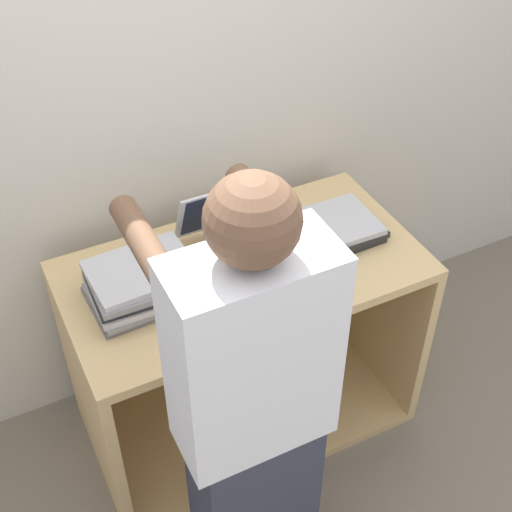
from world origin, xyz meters
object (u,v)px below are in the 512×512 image
(laptop_open, at_px, (236,245))
(person, at_px, (252,422))
(laptop_stack_left, at_px, (142,284))
(laptop_stack_right, at_px, (331,230))

(laptop_open, bearing_deg, person, -111.53)
(laptop_stack_left, bearing_deg, laptop_open, 9.05)
(person, bearing_deg, laptop_stack_left, 100.03)
(laptop_open, distance_m, laptop_stack_right, 0.34)
(laptop_stack_left, xyz_separation_m, person, (0.10, -0.57, -0.07))
(laptop_open, xyz_separation_m, laptop_stack_left, (-0.35, -0.06, 0.01))
(laptop_stack_right, height_order, person, person)
(laptop_open, relative_size, laptop_stack_left, 1.01)
(laptop_stack_right, bearing_deg, laptop_stack_left, -179.65)
(laptop_stack_left, relative_size, laptop_stack_right, 1.02)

